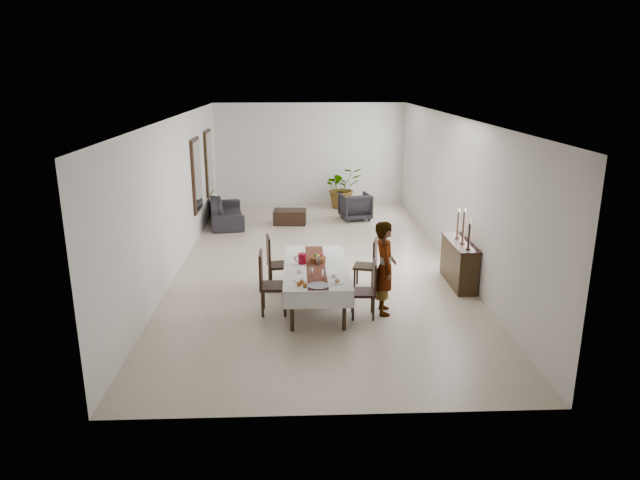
# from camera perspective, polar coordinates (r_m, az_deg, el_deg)

# --- Properties ---
(floor) EXTENTS (6.00, 12.00, 0.00)m
(floor) POSITION_cam_1_polar(r_m,az_deg,el_deg) (12.83, -0.31, -2.17)
(floor) COLOR beige
(floor) RESTS_ON ground
(ceiling) EXTENTS (6.00, 12.00, 0.02)m
(ceiling) POSITION_cam_1_polar(r_m,az_deg,el_deg) (12.20, -0.33, 12.24)
(ceiling) COLOR silver
(ceiling) RESTS_ON wall_back
(wall_back) EXTENTS (6.00, 0.02, 3.20)m
(wall_back) POSITION_cam_1_polar(r_m,az_deg,el_deg) (18.33, -1.00, 8.58)
(wall_back) COLOR silver
(wall_back) RESTS_ON floor
(wall_front) EXTENTS (6.00, 0.02, 3.20)m
(wall_front) POSITION_cam_1_polar(r_m,az_deg,el_deg) (6.65, 1.54, -5.48)
(wall_front) COLOR silver
(wall_front) RESTS_ON floor
(wall_left) EXTENTS (0.02, 12.00, 3.20)m
(wall_left) POSITION_cam_1_polar(r_m,az_deg,el_deg) (12.67, -14.05, 4.59)
(wall_left) COLOR silver
(wall_left) RESTS_ON floor
(wall_right) EXTENTS (0.02, 12.00, 3.20)m
(wall_right) POSITION_cam_1_polar(r_m,az_deg,el_deg) (12.87, 13.20, 4.83)
(wall_right) COLOR silver
(wall_right) RESTS_ON floor
(dining_table_top) EXTENTS (0.97, 2.33, 0.05)m
(dining_table_top) POSITION_cam_1_polar(r_m,az_deg,el_deg) (10.26, -0.43, -2.81)
(dining_table_top) COLOR black
(dining_table_top) RESTS_ON table_leg_fl
(table_leg_fl) EXTENTS (0.07, 0.07, 0.68)m
(table_leg_fl) POSITION_cam_1_polar(r_m,az_deg,el_deg) (9.36, -2.82, -7.17)
(table_leg_fl) COLOR black
(table_leg_fl) RESTS_ON floor
(table_leg_fr) EXTENTS (0.07, 0.07, 0.68)m
(table_leg_fr) POSITION_cam_1_polar(r_m,az_deg,el_deg) (9.39, 2.45, -7.09)
(table_leg_fr) COLOR black
(table_leg_fr) RESTS_ON floor
(table_leg_bl) EXTENTS (0.07, 0.07, 0.68)m
(table_leg_bl) POSITION_cam_1_polar(r_m,az_deg,el_deg) (11.43, -2.76, -2.74)
(table_leg_bl) COLOR black
(table_leg_bl) RESTS_ON floor
(table_leg_br) EXTENTS (0.07, 0.07, 0.68)m
(table_leg_br) POSITION_cam_1_polar(r_m,az_deg,el_deg) (11.45, 1.53, -2.68)
(table_leg_br) COLOR black
(table_leg_br) RESTS_ON floor
(tablecloth_top) EXTENTS (1.15, 2.51, 0.01)m
(tablecloth_top) POSITION_cam_1_polar(r_m,az_deg,el_deg) (10.25, -0.43, -2.65)
(tablecloth_top) COLOR silver
(tablecloth_top) RESTS_ON dining_table_top
(tablecloth_drape_left) EXTENTS (0.01, 2.51, 0.29)m
(tablecloth_drape_left) POSITION_cam_1_polar(r_m,az_deg,el_deg) (10.30, -3.59, -3.43)
(tablecloth_drape_left) COLOR white
(tablecloth_drape_left) RESTS_ON dining_table_top
(tablecloth_drape_right) EXTENTS (0.01, 2.51, 0.29)m
(tablecloth_drape_right) POSITION_cam_1_polar(r_m,az_deg,el_deg) (10.34, 2.73, -3.35)
(tablecloth_drape_right) COLOR white
(tablecloth_drape_right) RESTS_ON dining_table_top
(tablecloth_drape_near) EXTENTS (1.15, 0.01, 0.29)m
(tablecloth_drape_near) POSITION_cam_1_polar(r_m,az_deg,el_deg) (9.14, -0.15, -6.04)
(tablecloth_drape_near) COLOR silver
(tablecloth_drape_near) RESTS_ON dining_table_top
(tablecloth_drape_far) EXTENTS (1.15, 0.01, 0.29)m
(tablecloth_drape_far) POSITION_cam_1_polar(r_m,az_deg,el_deg) (11.49, -0.64, -1.29)
(tablecloth_drape_far) COLOR silver
(tablecloth_drape_far) RESTS_ON dining_table_top
(table_runner) EXTENTS (0.34, 2.43, 0.00)m
(table_runner) POSITION_cam_1_polar(r_m,az_deg,el_deg) (10.25, -0.43, -2.61)
(table_runner) COLOR maroon
(table_runner) RESTS_ON tablecloth_top
(red_pitcher) EXTENTS (0.15, 0.15, 0.19)m
(red_pitcher) POSITION_cam_1_polar(r_m,az_deg,el_deg) (10.36, -1.80, -1.87)
(red_pitcher) COLOR maroon
(red_pitcher) RESTS_ON tablecloth_top
(pitcher_handle) EXTENTS (0.12, 0.02, 0.12)m
(pitcher_handle) POSITION_cam_1_polar(r_m,az_deg,el_deg) (10.35, -2.26, -1.87)
(pitcher_handle) COLOR maroon
(pitcher_handle) RESTS_ON red_pitcher
(wine_glass_near) EXTENTS (0.07, 0.07, 0.17)m
(wine_glass_near) POSITION_cam_1_polar(r_m,az_deg,el_deg) (9.63, 0.40, -3.37)
(wine_glass_near) COLOR white
(wine_glass_near) RESTS_ON tablecloth_top
(wine_glass_mid) EXTENTS (0.07, 0.07, 0.17)m
(wine_glass_mid) POSITION_cam_1_polar(r_m,az_deg,el_deg) (9.72, -0.89, -3.19)
(wine_glass_mid) COLOR white
(wine_glass_mid) RESTS_ON tablecloth_top
(wine_glass_far) EXTENTS (0.07, 0.07, 0.17)m
(wine_glass_far) POSITION_cam_1_polar(r_m,az_deg,el_deg) (10.27, -0.17, -2.09)
(wine_glass_far) COLOR white
(wine_glass_far) RESTS_ON tablecloth_top
(teacup_right) EXTENTS (0.09, 0.09, 0.06)m
(teacup_right) POSITION_cam_1_polar(r_m,az_deg,el_deg) (9.71, 1.42, -3.55)
(teacup_right) COLOR silver
(teacup_right) RESTS_ON saucer_right
(saucer_right) EXTENTS (0.15, 0.15, 0.01)m
(saucer_right) POSITION_cam_1_polar(r_m,az_deg,el_deg) (9.72, 1.42, -3.68)
(saucer_right) COLOR white
(saucer_right) RESTS_ON tablecloth_top
(teacup_left) EXTENTS (0.09, 0.09, 0.06)m
(teacup_left) POSITION_cam_1_polar(r_m,az_deg,el_deg) (9.92, -2.05, -3.12)
(teacup_left) COLOR silver
(teacup_left) RESTS_ON saucer_left
(saucer_left) EXTENTS (0.15, 0.15, 0.01)m
(saucer_left) POSITION_cam_1_polar(r_m,az_deg,el_deg) (9.92, -2.04, -3.25)
(saucer_left) COLOR white
(saucer_left) RESTS_ON tablecloth_top
(plate_near_right) EXTENTS (0.23, 0.23, 0.01)m
(plate_near_right) POSITION_cam_1_polar(r_m,az_deg,el_deg) (9.44, 1.71, -4.27)
(plate_near_right) COLOR silver
(plate_near_right) RESTS_ON tablecloth_top
(bread_near_right) EXTENTS (0.09, 0.09, 0.09)m
(bread_near_right) POSITION_cam_1_polar(r_m,az_deg,el_deg) (9.43, 1.71, -4.12)
(bread_near_right) COLOR tan
(bread_near_right) RESTS_ON plate_near_right
(plate_near_left) EXTENTS (0.23, 0.23, 0.01)m
(plate_near_left) POSITION_cam_1_polar(r_m,az_deg,el_deg) (9.56, -2.03, -4.02)
(plate_near_left) COLOR silver
(plate_near_left) RESTS_ON tablecloth_top
(plate_far_left) EXTENTS (0.23, 0.23, 0.01)m
(plate_far_left) POSITION_cam_1_polar(r_m,az_deg,el_deg) (10.75, -2.18, -1.68)
(plate_far_left) COLOR white
(plate_far_left) RESTS_ON tablecloth_top
(serving_tray) EXTENTS (0.35, 0.35, 0.02)m
(serving_tray) POSITION_cam_1_polar(r_m,az_deg,el_deg) (9.29, -0.21, -4.61)
(serving_tray) COLOR #3C3D41
(serving_tray) RESTS_ON tablecloth_top
(jam_jar_a) EXTENTS (0.06, 0.06, 0.07)m
(jam_jar_a) POSITION_cam_1_polar(r_m,az_deg,el_deg) (9.25, -1.53, -4.53)
(jam_jar_a) COLOR brown
(jam_jar_a) RESTS_ON tablecloth_top
(jam_jar_b) EXTENTS (0.06, 0.06, 0.07)m
(jam_jar_b) POSITION_cam_1_polar(r_m,az_deg,el_deg) (9.30, -2.13, -4.41)
(jam_jar_b) COLOR #9C4816
(jam_jar_b) RESTS_ON tablecloth_top
(jam_jar_c) EXTENTS (0.06, 0.06, 0.07)m
(jam_jar_c) POSITION_cam_1_polar(r_m,az_deg,el_deg) (9.39, -1.84, -4.20)
(jam_jar_c) COLOR brown
(jam_jar_c) RESTS_ON tablecloth_top
(fruit_basket) EXTENTS (0.29, 0.29, 0.10)m
(fruit_basket) POSITION_cam_1_polar(r_m,az_deg,el_deg) (10.47, -0.21, -1.93)
(fruit_basket) COLOR brown
(fruit_basket) RESTS_ON tablecloth_top
(fruit_red) EXTENTS (0.09, 0.09, 0.09)m
(fruit_red) POSITION_cam_1_polar(r_m,az_deg,el_deg) (10.47, -0.05, -1.52)
(fruit_red) COLOR maroon
(fruit_red) RESTS_ON fruit_basket
(fruit_green) EXTENTS (0.08, 0.08, 0.08)m
(fruit_green) POSITION_cam_1_polar(r_m,az_deg,el_deg) (10.47, -0.43, -1.51)
(fruit_green) COLOR #4F7222
(fruit_green) RESTS_ON fruit_basket
(fruit_yellow) EXTENTS (0.08, 0.08, 0.08)m
(fruit_yellow) POSITION_cam_1_polar(r_m,az_deg,el_deg) (10.40, -0.20, -1.64)
(fruit_yellow) COLOR gold
(fruit_yellow) RESTS_ON fruit_basket
(chair_right_near_seat) EXTENTS (0.45, 0.45, 0.05)m
(chair_right_near_seat) POSITION_cam_1_polar(r_m,az_deg,el_deg) (9.87, 4.32, -5.26)
(chair_right_near_seat) COLOR black
(chair_right_near_seat) RESTS_ON chair_right_near_leg_fl
(chair_right_near_leg_fl) EXTENTS (0.04, 0.04, 0.42)m
(chair_right_near_leg_fl) POSITION_cam_1_polar(r_m,az_deg,el_deg) (9.81, 5.37, -6.91)
(chair_right_near_leg_fl) COLOR black
(chair_right_near_leg_fl) RESTS_ON floor
(chair_right_near_leg_fr) EXTENTS (0.04, 0.04, 0.42)m
(chair_right_near_leg_fr) POSITION_cam_1_polar(r_m,az_deg,el_deg) (10.13, 5.23, -6.13)
(chair_right_near_leg_fr) COLOR black
(chair_right_near_leg_fr) RESTS_ON floor
(chair_right_near_leg_bl) EXTENTS (0.04, 0.04, 0.42)m
(chair_right_near_leg_bl) POSITION_cam_1_polar(r_m,az_deg,el_deg) (9.79, 3.32, -6.91)
(chair_right_near_leg_bl) COLOR black
(chair_right_near_leg_bl) RESTS_ON floor
(chair_right_near_leg_br) EXTENTS (0.04, 0.04, 0.42)m
(chair_right_near_leg_br) POSITION_cam_1_polar(r_m,az_deg,el_deg) (10.11, 3.25, -6.13)
(chair_right_near_leg_br) COLOR black
(chair_right_near_leg_br) RESTS_ON floor
(chair_right_near_back) EXTENTS (0.06, 0.43, 0.54)m
(chair_right_near_back) POSITION_cam_1_polar(r_m,az_deg,el_deg) (9.78, 5.49, -3.68)
(chair_right_near_back) COLOR black
(chair_right_near_back) RESTS_ON chair_right_near_seat
(chair_right_far_seat) EXTENTS (0.52, 0.52, 0.05)m
(chair_right_far_seat) POSITION_cam_1_polar(r_m,az_deg,el_deg) (11.19, 4.50, -2.64)
(chair_right_far_seat) COLOR black
(chair_right_far_seat) RESTS_ON chair_right_far_leg_fl
(chair_right_far_leg_fl) EXTENTS (0.05, 0.05, 0.42)m
(chair_right_far_leg_fl) POSITION_cam_1_polar(r_m,az_deg,el_deg) (11.09, 5.24, -4.13)
(chair_right_far_leg_fl) COLOR black
(chair_right_far_leg_fl) RESTS_ON floor
(chair_right_far_leg_fr) EXTENTS (0.05, 0.05, 0.42)m
(chair_right_far_leg_fr) POSITION_cam_1_polar(r_m,az_deg,el_deg) (11.41, 5.46, -3.53)
(chair_right_far_leg_fr) COLOR black
(chair_right_far_leg_fr) RESTS_ON floor
(chair_right_far_leg_bl) EXTENTS (0.05, 0.05, 0.42)m
(chair_right_far_leg_bl) POSITION_cam_1_polar(r_m,az_deg,el_deg) (11.13, 3.47, -4.01)
(chair_right_far_leg_bl) COLOR black
(chair_right_far_leg_bl) RESTS_ON floor
(chair_right_far_leg_br) EXTENTS (0.05, 0.05, 0.42)m
(chair_right_far_leg_br) POSITION_cam_1_polar(r_m,az_deg,el_deg) (11.45, 3.74, -3.42)
(chair_right_far_leg_br) COLOR black
(chair_right_far_leg_br) RESTS_ON floor
(chair_right_far_back) EXTENTS (0.14, 0.42, 0.54)m
(chair_right_far_back) POSITION_cam_1_polar(r_m,az_deg,el_deg) (11.08, 5.52, -1.30)
(chair_right_far_back) COLOR black
(chair_right_far_back) RESTS_ON chair_right_far_seat
(chair_left_near_seat) EXTENTS (0.48, 0.48, 0.05)m
(chair_left_near_seat) POSITION_cam_1_polar(r_m,az_deg,el_deg) (10.02, -4.66, -4.63)
(chair_left_near_seat) COLOR black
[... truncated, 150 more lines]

